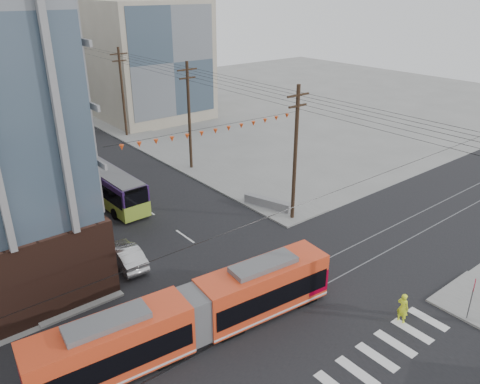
% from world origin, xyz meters
% --- Properties ---
extents(ground, '(160.00, 160.00, 0.00)m').
position_xyz_m(ground, '(0.00, 0.00, 0.00)').
color(ground, slate).
extents(bg_bldg_ne_near, '(14.00, 14.00, 16.00)m').
position_xyz_m(bg_bldg_ne_near, '(16.00, 48.00, 8.00)').
color(bg_bldg_ne_near, gray).
rests_on(bg_bldg_ne_near, ground).
extents(bg_bldg_ne_far, '(16.00, 16.00, 14.00)m').
position_xyz_m(bg_bldg_ne_far, '(18.00, 68.00, 7.00)').
color(bg_bldg_ne_far, '#8C99A5').
rests_on(bg_bldg_ne_far, ground).
extents(utility_pole_far, '(0.30, 0.30, 11.00)m').
position_xyz_m(utility_pole_far, '(8.50, 56.00, 5.50)').
color(utility_pole_far, black).
rests_on(utility_pole_far, ground).
extents(streetcar, '(17.06, 4.01, 3.26)m').
position_xyz_m(streetcar, '(-5.80, 3.93, 1.63)').
color(streetcar, red).
rests_on(streetcar, ground).
extents(city_bus, '(2.66, 11.08, 3.12)m').
position_xyz_m(city_bus, '(-1.78, 23.83, 1.56)').
color(city_bus, '#2E174D').
rests_on(city_bus, ground).
extents(parked_car_silver, '(1.87, 4.60, 1.49)m').
position_xyz_m(parked_car_silver, '(-5.28, 13.19, 0.74)').
color(parked_car_silver, '#AAAAAB').
rests_on(parked_car_silver, ground).
extents(parked_car_white, '(2.47, 5.41, 1.53)m').
position_xyz_m(parked_car_white, '(-5.79, 18.27, 0.77)').
color(parked_car_white, silver).
rests_on(parked_car_white, ground).
extents(parked_car_grey, '(3.11, 4.76, 1.22)m').
position_xyz_m(parked_car_grey, '(-4.99, 26.32, 0.61)').
color(parked_car_grey, slate).
rests_on(parked_car_grey, ground).
extents(pedestrian, '(0.48, 0.70, 1.86)m').
position_xyz_m(pedestrian, '(4.23, -2.11, 0.93)').
color(pedestrian, '#EBFF27').
rests_on(pedestrian, ground).
extents(stop_sign, '(1.02, 1.02, 2.59)m').
position_xyz_m(stop_sign, '(7.26, -4.40, 1.29)').
color(stop_sign, '#A91027').
rests_on(stop_sign, ground).
extents(jersey_barrier, '(2.29, 4.47, 0.88)m').
position_xyz_m(jersey_barrier, '(8.30, 13.79, 0.44)').
color(jersey_barrier, gray).
rests_on(jersey_barrier, ground).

